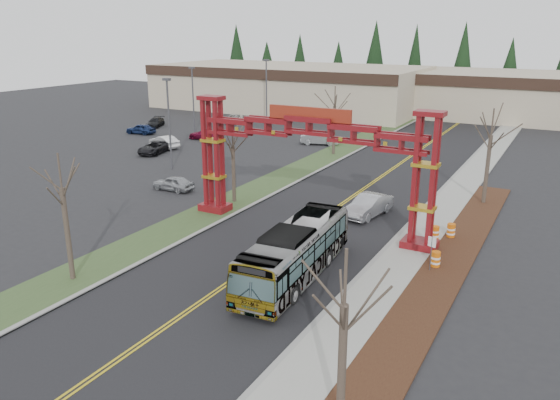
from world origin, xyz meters
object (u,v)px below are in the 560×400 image
Objects in this scene: bare_tree_median_far at (335,106)px; retail_building_east at (540,97)px; parked_car_near_b at (164,142)px; light_pole_far at (266,87)px; parked_car_far_b at (234,119)px; light_pole_mid at (193,96)px; bare_tree_right_near at (344,306)px; parked_car_near_a at (173,183)px; parked_car_far_c at (155,122)px; barrel_mid at (435,233)px; barrel_north at (451,231)px; bare_tree_right_far at (491,136)px; retail_building_west at (289,87)px; barrel_south at (436,260)px; silver_sedan at (368,206)px; light_pole_near at (169,118)px; bare_tree_median_near at (62,189)px; bare_tree_median_mid at (233,147)px; transit_bus at (295,252)px; street_sign at (432,247)px; parked_car_mid_b at (141,129)px; parked_car_mid_a at (206,134)px; parked_car_near_c at (154,148)px; parked_car_far_a at (320,138)px; gateway_arch at (309,146)px.

retail_building_east is at bearing 65.18° from bare_tree_median_far.
parked_car_near_b is 0.47× the size of light_pole_far.
parked_car_far_b is 0.51× the size of light_pole_mid.
bare_tree_median_far is at bearing 113.72° from bare_tree_right_near.
parked_car_near_a is 33.90m from parked_car_far_c.
barrel_mid is 0.98× the size of barrel_north.
retail_building_west is at bearing 133.68° from bare_tree_right_far.
barrel_south is (-0.39, -64.41, -2.99)m from retail_building_east.
silver_sedan is 23.31m from light_pole_near.
bare_tree_median_near is 0.78× the size of light_pole_far.
light_pole_near reaches higher than bare_tree_right_far.
parked_car_near_b is 0.67× the size of bare_tree_median_mid.
transit_bus is 1.23× the size of light_pole_near.
parked_car_near_b is 41.58m from street_sign.
bare_tree_median_near is at bearing 31.90° from parked_car_mid_b.
parked_car_far_c reaches higher than barrel_north.
transit_bus is 42.10m from parked_car_mid_a.
bare_tree_right_near is at bearing -59.63° from transit_bus.
parked_car_near_a is at bearing 27.96° from parked_car_mid_a.
parked_car_far_b is at bearing -146.69° from retail_building_east.
transit_bus is 2.52× the size of parked_car_far_c.
parked_car_mid_a is 6.39m from light_pole_mid.
bare_tree_right_near is (45.83, -40.01, 4.22)m from parked_car_mid_b.
street_sign reaches higher than parked_car_near_a.
bare_tree_right_far is 41.90m from light_pole_mid.
parked_car_far_a is at bearing 30.97° from parked_car_near_c.
parked_car_near_a is 23.90m from barrel_north.
light_pole_far reaches higher than parked_car_mid_b.
parked_car_near_b is at bearing -137.54° from parked_car_near_a.
parked_car_far_a is 41.65m from bare_tree_median_near.
parked_car_near_b is at bearing -96.94° from light_pole_far.
parked_car_mid_b is at bearing 148.35° from gateway_arch.
gateway_arch is 3.93× the size of parked_car_mid_a.
parked_car_mid_a is at bearing 128.99° from transit_bus.
bare_tree_right_far is (45.83, -10.02, 4.87)m from parked_car_mid_b.
street_sign is 2.12× the size of barrel_mid.
gateway_arch reaches higher than parked_car_mid_b.
barrel_south is at bearing 33.02° from bare_tree_median_near.
light_pole_mid reaches higher than parked_car_far_c.
parked_car_mid_a is at bearing 113.54° from light_pole_near.
light_pole_near is (-22.49, 4.26, 4.42)m from silver_sedan.
parked_car_far_a reaches higher than barrel_north.
light_pole_far is at bearing 36.89° from parked_car_far_a.
barrel_mid is at bearing 55.58° from transit_bus.
parked_car_near_c is 19.88m from parked_car_far_a.
bare_tree_right_far is at bearing -142.48° from parked_car_far_a.
parked_car_far_c is 53.32m from barrel_north.
retail_building_west is 71.35m from bare_tree_median_near.
light_pole_mid is (-17.94, -1.57, 4.36)m from parked_car_far_a.
parked_car_near_c is 39.21m from barrel_south.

